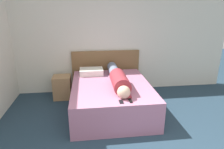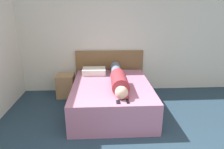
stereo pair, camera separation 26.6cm
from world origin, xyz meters
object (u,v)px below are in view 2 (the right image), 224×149
at_px(nightstand, 66,86).
at_px(tv_remote, 128,101).
at_px(person_lying, 118,79).
at_px(bed, 112,97).
at_px(cell_phone, 118,102).
at_px(pillow_near_headboard, 94,71).

height_order(nightstand, tv_remote, tv_remote).
distance_m(person_lying, tv_remote, 0.76).
height_order(bed, tv_remote, tv_remote).
xyz_separation_m(bed, tv_remote, (0.22, -0.80, 0.30)).
relative_size(tv_remote, cell_phone, 1.15).
bearing_deg(bed, person_lying, -22.32).
distance_m(tv_remote, cell_phone, 0.15).
relative_size(bed, cell_phone, 14.76).
height_order(pillow_near_headboard, cell_phone, pillow_near_headboard).
relative_size(pillow_near_headboard, cell_phone, 4.01).
bearing_deg(bed, cell_phone, -85.50).
bearing_deg(nightstand, tv_remote, -50.28).
bearing_deg(bed, pillow_near_headboard, 119.11).
height_order(bed, person_lying, person_lying).
distance_m(bed, person_lying, 0.44).
height_order(tv_remote, cell_phone, tv_remote).
xyz_separation_m(person_lying, cell_phone, (-0.07, -0.76, -0.13)).
xyz_separation_m(pillow_near_headboard, tv_remote, (0.59, -1.46, -0.05)).
bearing_deg(cell_phone, nightstand, 125.85).
height_order(nightstand, cell_phone, cell_phone).
bearing_deg(nightstand, pillow_near_headboard, -5.66).
xyz_separation_m(nightstand, pillow_near_headboard, (0.68, -0.07, 0.37)).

